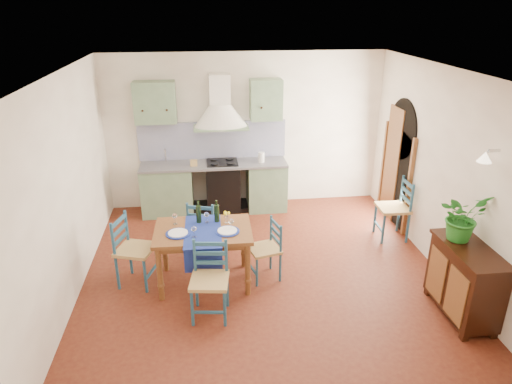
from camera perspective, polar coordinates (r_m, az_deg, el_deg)
floor at (r=6.64m, az=0.92°, el=-9.91°), size 5.00×5.00×0.00m
back_wall at (r=8.23m, az=-4.44°, el=4.76°), size 5.00×0.96×2.80m
right_wall at (r=7.04m, az=21.25°, el=2.55°), size 0.26×5.00×2.80m
left_wall at (r=6.19m, az=-22.56°, el=0.30°), size 0.04×5.00×2.80m
ceiling at (r=5.64m, az=1.10°, el=14.83°), size 5.00×5.00×0.01m
dining_table at (r=6.09m, az=-6.58°, el=-5.47°), size 1.29×0.97×1.13m
chair_near at (r=5.60m, az=-5.80°, el=-10.85°), size 0.50×0.50×0.96m
chair_far at (r=6.83m, az=-6.53°, el=-4.41°), size 0.54×0.54×0.93m
chair_left at (r=6.36m, az=-15.11°, el=-6.98°), size 0.58×0.58×0.99m
chair_right at (r=6.30m, az=1.28°, el=-7.15°), size 0.48×0.48×0.85m
chair_spare at (r=7.64m, az=16.99°, el=-1.97°), size 0.48×0.48×1.00m
sideboard at (r=6.09m, az=24.61°, el=-9.89°), size 0.50×1.05×0.94m
potted_plant at (r=5.92m, az=24.38°, el=-2.80°), size 0.65×0.60×0.60m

